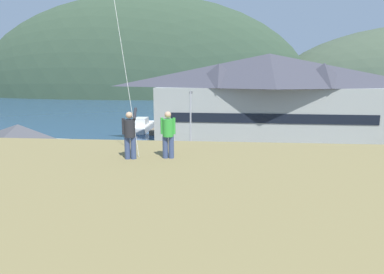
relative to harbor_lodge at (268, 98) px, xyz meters
name	(u,v)px	position (x,y,z in m)	size (l,w,h in m)	color
ground_plane	(169,209)	(-9.38, -20.94, -6.15)	(600.00, 600.00, 0.00)	#66604C
parking_lot_pad	(178,184)	(-9.38, -15.94, -6.10)	(40.00, 20.00, 0.10)	gray
bay_water	(206,111)	(-9.38, 39.06, -6.13)	(360.00, 84.00, 0.03)	navy
far_hill_west_ridge	(140,96)	(-40.65, 95.97, -6.15)	(144.14, 49.18, 82.68)	#334733
harbor_lodge	(268,98)	(0.00, 0.00, 0.00)	(29.26, 10.66, 11.62)	#999E99
storage_shed_near_lot	(20,149)	(-23.85, -14.74, -3.68)	(7.80, 5.83, 4.76)	beige
wharf_dock	(167,126)	(-15.03, 12.79, -5.80)	(3.20, 14.38, 0.70)	#70604C
moored_boat_wharfside	(142,126)	(-18.75, 10.18, -5.43)	(2.75, 8.49, 2.16)	silver
moored_boat_outer_mooring	(184,126)	(-11.82, 10.76, -5.43)	(2.40, 5.70, 2.16)	#A8A399
parked_car_mid_row_near	(171,169)	(-10.15, -14.84, -5.08)	(4.23, 2.11, 1.82)	#B28923
parked_car_front_row_end	(249,199)	(-4.03, -21.27, -5.08)	(4.28, 2.21, 1.82)	navy
parked_car_lone_by_shed	(88,190)	(-15.24, -20.61, -5.08)	(4.32, 2.29, 1.82)	navy
parked_car_front_row_red	(169,192)	(-9.41, -20.54, -5.08)	(4.34, 2.34, 1.82)	#236633
parked_car_front_row_silver	(232,172)	(-4.93, -15.52, -5.08)	(4.30, 2.26, 1.82)	black
parked_car_mid_row_far	(346,176)	(4.23, -15.58, -5.08)	(4.31, 2.28, 1.82)	slate
parking_light_pole	(191,124)	(-8.85, -10.39, -1.83)	(0.24, 0.78, 7.36)	#ADADB2
person_kite_flyer	(130,133)	(-9.26, -30.25, 0.84)	(0.52, 0.68, 1.86)	#384770
person_companion	(168,133)	(-7.89, -30.02, 0.83)	(0.55, 0.40, 1.74)	#384770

